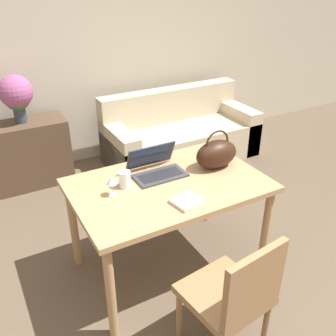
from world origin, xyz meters
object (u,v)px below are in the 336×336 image
(couch, at_px, (180,136))
(wine_glass, at_px, (112,181))
(flower_vase, at_px, (16,95))
(chair, at_px, (234,294))
(drinking_glass, at_px, (125,179))
(laptop, at_px, (156,166))
(handbag, at_px, (216,154))

(couch, bearing_deg, wine_glass, -132.90)
(flower_vase, bearing_deg, couch, -8.55)
(chair, relative_size, drinking_glass, 7.42)
(laptop, height_order, drinking_glass, laptop)
(flower_vase, bearing_deg, drinking_glass, -78.07)
(drinking_glass, bearing_deg, flower_vase, 101.93)
(handbag, bearing_deg, drinking_glass, 174.94)
(laptop, bearing_deg, chair, -92.46)
(laptop, distance_m, drinking_glass, 0.29)
(couch, xyz_separation_m, flower_vase, (-1.75, 0.26, 0.71))
(chair, distance_m, wine_glass, 1.03)
(chair, xyz_separation_m, couch, (1.13, 2.48, -0.21))
(couch, bearing_deg, flower_vase, 171.45)
(handbag, bearing_deg, chair, -118.74)
(laptop, xyz_separation_m, drinking_glass, (-0.28, -0.08, 0.00))
(handbag, relative_size, flower_vase, 0.70)
(couch, relative_size, handbag, 5.40)
(wine_glass, bearing_deg, couch, 47.10)
(chair, height_order, wine_glass, wine_glass)
(couch, height_order, wine_glass, wine_glass)
(chair, relative_size, laptop, 2.31)
(drinking_glass, distance_m, wine_glass, 0.14)
(handbag, bearing_deg, flower_vase, 120.55)
(chair, bearing_deg, drinking_glass, 97.05)
(couch, relative_size, wine_glass, 12.58)
(handbag, xyz_separation_m, flower_vase, (-1.10, 1.86, 0.12))
(couch, distance_m, handbag, 1.82)
(drinking_glass, xyz_separation_m, handbag, (0.72, -0.06, 0.05))
(wine_glass, distance_m, flower_vase, 1.88)
(wine_glass, bearing_deg, chair, -68.45)
(couch, bearing_deg, handbag, -112.03)
(chair, distance_m, handbag, 1.08)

